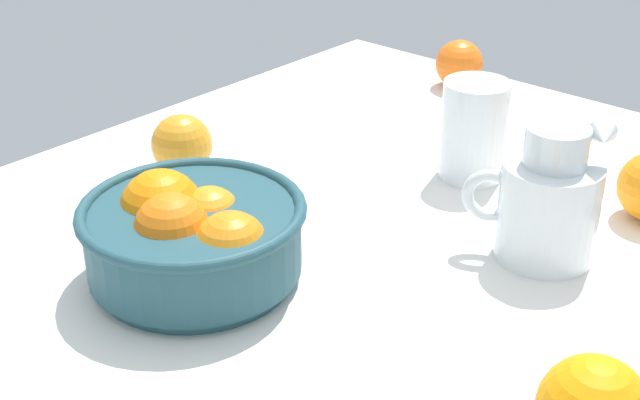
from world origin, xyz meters
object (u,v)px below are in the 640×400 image
juice_pitcher (547,209)px  loose_orange_4 (459,64)px  loose_orange_0 (182,144)px  fruit_bowl (193,235)px  juice_glass (473,136)px

juice_pitcher → loose_orange_4: juice_pitcher is taller
loose_orange_0 → loose_orange_4: bearing=-9.9°
fruit_bowl → juice_pitcher: (26.43, -23.19, 0.47)cm
fruit_bowl → loose_orange_0: size_ratio=2.97×
juice_pitcher → loose_orange_0: size_ratio=2.04×
loose_orange_0 → juice_pitcher: bearing=-74.9°
fruit_bowl → juice_pitcher: juice_pitcher is taller
juice_pitcher → fruit_bowl: bearing=138.7°
fruit_bowl → loose_orange_4: bearing=9.9°
juice_glass → loose_orange_0: (-22.39, 26.67, -1.45)cm
juice_pitcher → loose_orange_4: bearing=43.5°
fruit_bowl → juice_pitcher: 35.16cm
loose_orange_0 → loose_orange_4: (47.32, -8.29, -0.12)cm
juice_pitcher → loose_orange_4: (35.88, 34.10, -1.83)cm
juice_glass → juice_pitcher: bearing=-124.9°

